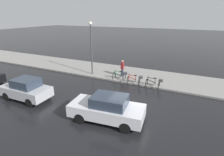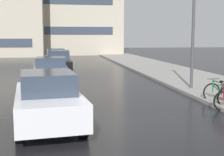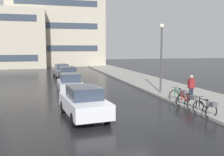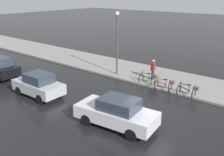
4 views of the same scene
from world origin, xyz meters
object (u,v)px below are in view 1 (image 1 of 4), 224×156
car_white (107,108)px  bicycle_second (135,80)px  bicycle_nearest (155,83)px  streetlamp (91,43)px  bicycle_third (120,76)px  car_silver (26,89)px  pedestrian (122,68)px

car_white → bicycle_second: bearing=2.8°
bicycle_nearest → streetlamp: size_ratio=0.26×
bicycle_second → car_white: size_ratio=0.31×
bicycle_third → car_silver: size_ratio=0.37×
car_silver → bicycle_nearest: bearing=-52.4°
bicycle_second → car_silver: car_silver is taller
bicycle_nearest → streetlamp: (0.57, 6.54, 2.79)m
bicycle_nearest → bicycle_second: (-0.01, 1.72, 0.00)m
bicycle_nearest → car_silver: bearing=127.6°
bicycle_second → bicycle_third: bearing=77.1°
car_silver → car_white: bearing=-89.2°
bicycle_nearest → bicycle_third: (0.35, 3.31, 0.02)m
bicycle_nearest → car_white: size_ratio=0.31×
bicycle_third → car_silver: bearing=144.1°
streetlamp → bicycle_third: bearing=-93.9°
bicycle_third → pedestrian: 1.09m
car_white → bicycle_nearest: bearing=-13.2°
car_white → pedestrian: size_ratio=2.56×
car_silver → pedestrian: (7.49, -4.53, 0.19)m
bicycle_third → car_white: size_ratio=0.30×
car_silver → pedestrian: bearing=-31.2°
bicycle_second → pedestrian: pedestrian is taller
car_white → streetlamp: size_ratio=0.85×
car_silver → streetlamp: streetlamp is taller
bicycle_nearest → streetlamp: streetlamp is taller
bicycle_nearest → car_silver: car_silver is taller
pedestrian → streetlamp: streetlamp is taller
car_silver → bicycle_third: bearing=-35.9°
bicycle_nearest → car_white: car_white is taller
bicycle_nearest → pedestrian: (1.29, 3.50, 0.52)m
streetlamp → bicycle_nearest: bearing=-94.9°
bicycle_nearest → bicycle_third: bicycle_third is taller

